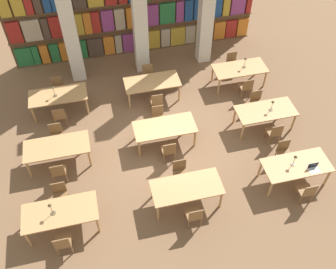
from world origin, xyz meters
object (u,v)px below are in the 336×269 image
desk_lamp_2 (272,104)px  chair_7 (57,135)px  desk_lamp_0 (51,207)px  chair_8 (169,150)px  reading_table_4 (165,128)px  desk_lamp_3 (53,89)px  reading_table_3 (57,148)px  chair_16 (246,87)px  chair_17 (232,62)px  chair_14 (157,101)px  reading_table_0 (60,213)px  chair_0 (63,243)px  desk_lamp_4 (245,61)px  chair_9 (158,117)px  reading_table_2 (296,166)px  pillar_left (64,7)px  chair_11 (257,101)px  chair_10 (274,132)px  laptop (314,169)px  reading_table_7 (152,83)px  chair_1 (60,195)px  chair_15 (148,75)px  chair_5 (284,152)px  chair_2 (194,215)px  chair_13 (58,87)px  chair_12 (60,116)px  chair_6 (59,171)px  desk_lamp_1 (295,159)px  reading_table_8 (240,70)px  reading_table_1 (187,188)px  reading_table_6 (58,96)px  reading_table_5 (266,112)px  chair_4 (307,191)px  chair_3 (180,172)px

desk_lamp_2 → chair_7: bearing=173.5°
desk_lamp_0 → chair_8: size_ratio=0.53×
reading_table_4 → desk_lamp_3: (-3.36, 2.29, 0.38)m
reading_table_3 → chair_16: bearing=12.7°
chair_17 → chair_14: bearing=24.0°
reading_table_0 → chair_0: (-0.01, -0.75, -0.21)m
reading_table_4 → desk_lamp_4: size_ratio=4.53×
reading_table_0 → chair_9: (3.37, 3.12, -0.21)m
reading_table_2 → pillar_left: bearing=132.3°
reading_table_0 → chair_11: bearing=23.9°
chair_10 → chair_11: size_ratio=1.00×
laptop → desk_lamp_2: (-0.19, 2.58, 0.24)m
reading_table_3 → reading_table_7: same height
chair_1 → chair_10: size_ratio=1.00×
chair_14 → chair_15: (0.00, 1.50, 0.00)m
chair_5 → desk_lamp_4: size_ratio=1.97×
chair_2 → chair_13: same height
reading_table_2 → chair_15: 6.38m
chair_1 → pillar_left: bearing=-99.2°
chair_10 → desk_lamp_4: desk_lamp_4 is taller
chair_12 → chair_15: size_ratio=1.00×
desk_lamp_2 → chair_12: size_ratio=0.49×
chair_10 → reading_table_2: bearing=-92.4°
reading_table_3 → chair_6: 0.78m
chair_1 → chair_15: same height
desk_lamp_2 → chair_13: 7.64m
reading_table_2 → chair_10: bearing=87.6°
desk_lamp_1 → chair_6: 6.95m
desk_lamp_3 → chair_15: 3.55m
laptop → reading_table_8: bearing=94.5°
chair_1 → chair_7: (-0.01, 2.34, 0.00)m
reading_table_1 → reading_table_3: same height
chair_14 → chair_7: bearing=-167.1°
chair_0 → chair_11: (6.91, 3.81, 0.00)m
chair_9 → reading_table_7: (0.11, 1.52, 0.21)m
reading_table_2 → chair_17: size_ratio=2.30×
chair_2 → reading_table_6: size_ratio=0.43×
reading_table_6 → chair_12: chair_12 is taller
desk_lamp_4 → chair_10: bearing=-91.8°
reading_table_5 → desk_lamp_3: 7.23m
desk_lamp_1 → reading_table_7: size_ratio=0.21×
desk_lamp_1 → chair_10: size_ratio=0.47×
desk_lamp_0 → chair_11: bearing=23.4°
chair_4 → desk_lamp_2: bearing=86.5°
chair_3 → reading_table_2: (3.33, -0.76, 0.21)m
chair_0 → chair_2: size_ratio=1.00×
reading_table_3 → chair_6: size_ratio=2.30×
chair_9 → reading_table_8: (3.47, 1.51, 0.21)m
chair_6 → desk_lamp_4: 7.67m
chair_6 → desk_lamp_4: bearing=23.5°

